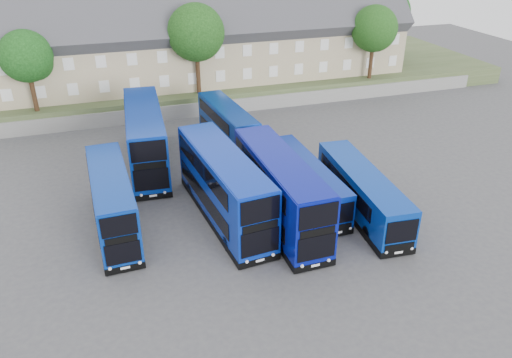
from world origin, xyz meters
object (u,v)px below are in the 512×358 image
object	(u,v)px
dd_front_mid	(224,188)
tree_west	(28,58)
dd_front_left	(113,203)
tree_far	(389,14)
coach_east_a	(305,182)
tree_mid	(197,35)
tree_east	(375,30)

from	to	relation	value
dd_front_mid	tree_west	distance (m)	25.34
dd_front_left	tree_far	size ratio (longest dim) A/B	1.19
dd_front_mid	coach_east_a	xyz separation A→B (m)	(6.24, 0.64, -0.91)
dd_front_left	dd_front_mid	xyz separation A→B (m)	(7.27, -0.89, 0.35)
tree_mid	tree_far	world-z (taller)	tree_mid
tree_mid	tree_west	bearing A→B (deg)	-178.21
dd_front_mid	tree_west	world-z (taller)	tree_west
dd_front_mid	tree_mid	world-z (taller)	tree_mid
dd_front_left	tree_east	size ratio (longest dim) A/B	1.26
tree_mid	dd_front_left	bearing A→B (deg)	-116.46
coach_east_a	tree_east	distance (m)	27.38
tree_mid	coach_east_a	bearing A→B (deg)	-81.72
tree_west	tree_far	distance (m)	42.58
dd_front_mid	tree_far	bearing A→B (deg)	38.56
dd_front_mid	tree_far	xyz separation A→B (m)	(29.15, 28.33, 5.39)
dd_front_mid	coach_east_a	bearing A→B (deg)	0.22
dd_front_left	coach_east_a	size ratio (longest dim) A/B	0.96
coach_east_a	tree_far	distance (m)	36.49
coach_east_a	tree_far	bearing A→B (deg)	49.43
tree_east	dd_front_left	bearing A→B (deg)	-146.11
dd_front_mid	tree_west	bearing A→B (deg)	115.44
coach_east_a	tree_west	world-z (taller)	tree_west
dd_front_left	tree_west	world-z (taller)	tree_west
dd_front_left	dd_front_mid	bearing A→B (deg)	-8.96
tree_mid	tree_east	distance (m)	20.02
tree_east	tree_west	bearing A→B (deg)	-180.00
dd_front_left	coach_east_a	bearing A→B (deg)	-3.03
tree_west	tree_mid	xyz separation A→B (m)	(16.00, 0.50, 1.02)
coach_east_a	tree_far	world-z (taller)	tree_far
dd_front_mid	coach_east_a	size ratio (longest dim) A/B	1.13
dd_front_left	tree_west	bearing A→B (deg)	103.34
dd_front_left	tree_west	xyz separation A→B (m)	(-5.58, 20.43, 5.06)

